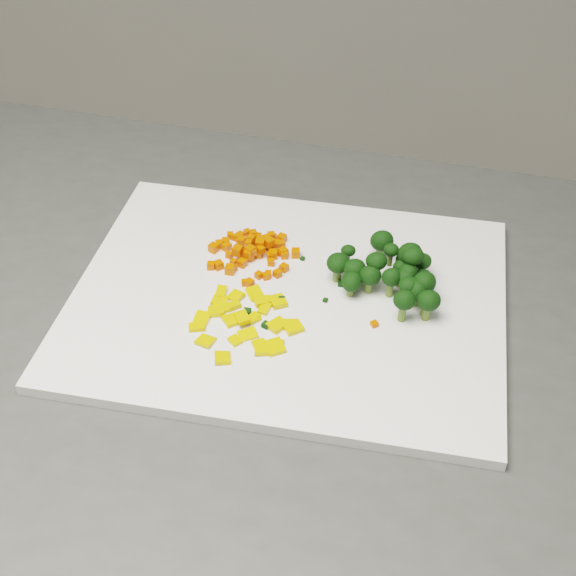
# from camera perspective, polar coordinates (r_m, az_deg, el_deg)

# --- Properties ---
(counter_block) EXTENTS (1.05, 0.78, 0.90)m
(counter_block) POSITION_cam_1_polar(r_m,az_deg,el_deg) (1.18, -1.90, -18.15)
(counter_block) COLOR #3F3F3D
(counter_block) RESTS_ON ground
(cutting_board) EXTENTS (0.45, 0.36, 0.01)m
(cutting_board) POSITION_cam_1_polar(r_m,az_deg,el_deg) (0.83, 0.00, -0.83)
(cutting_board) COLOR white
(cutting_board) RESTS_ON counter_block
(carrot_pile) EXTENTS (0.10, 0.10, 0.03)m
(carrot_pile) POSITION_cam_1_polar(r_m,az_deg,el_deg) (0.87, -2.49, 2.90)
(carrot_pile) COLOR #DE4202
(carrot_pile) RESTS_ON cutting_board
(pepper_pile) EXTENTS (0.11, 0.11, 0.02)m
(pepper_pile) POSITION_cam_1_polar(r_m,az_deg,el_deg) (0.79, -3.13, -2.08)
(pepper_pile) COLOR #E8AE0C
(pepper_pile) RESTS_ON cutting_board
(broccoli_pile) EXTENTS (0.12, 0.12, 0.05)m
(broccoli_pile) POSITION_cam_1_polar(r_m,az_deg,el_deg) (0.83, 7.49, 1.53)
(broccoli_pile) COLOR black
(broccoli_pile) RESTS_ON cutting_board
(carrot_cube_0) EXTENTS (0.01, 0.01, 0.01)m
(carrot_cube_0) POSITION_cam_1_polar(r_m,az_deg,el_deg) (0.87, -2.71, 2.68)
(carrot_cube_0) COLOR #DE4202
(carrot_cube_0) RESTS_ON carrot_pile
(carrot_cube_1) EXTENTS (0.01, 0.01, 0.01)m
(carrot_cube_1) POSITION_cam_1_polar(r_m,az_deg,el_deg) (0.89, -0.78, 3.24)
(carrot_cube_1) COLOR #DE4202
(carrot_cube_1) RESTS_ON carrot_pile
(carrot_cube_2) EXTENTS (0.01, 0.01, 0.01)m
(carrot_cube_2) POSITION_cam_1_polar(r_m,az_deg,el_deg) (0.88, -2.64, 3.51)
(carrot_cube_2) COLOR #DE4202
(carrot_cube_2) RESTS_ON carrot_pile
(carrot_cube_3) EXTENTS (0.01, 0.01, 0.01)m
(carrot_cube_3) POSITION_cam_1_polar(r_m,az_deg,el_deg) (0.88, -4.19, 2.35)
(carrot_cube_3) COLOR #DE4202
(carrot_cube_3) RESTS_ON carrot_pile
(carrot_cube_4) EXTENTS (0.01, 0.01, 0.01)m
(carrot_cube_4) POSITION_cam_1_polar(r_m,az_deg,el_deg) (0.89, -3.44, 3.34)
(carrot_cube_4) COLOR #DE4202
(carrot_cube_4) RESTS_ON carrot_pile
(carrot_cube_5) EXTENTS (0.01, 0.01, 0.01)m
(carrot_cube_5) POSITION_cam_1_polar(r_m,az_deg,el_deg) (0.91, -2.93, 3.98)
(carrot_cube_5) COLOR #DE4202
(carrot_cube_5) RESTS_ON carrot_pile
(carrot_cube_6) EXTENTS (0.01, 0.01, 0.01)m
(carrot_cube_6) POSITION_cam_1_polar(r_m,az_deg,el_deg) (0.89, -3.30, 3.40)
(carrot_cube_6) COLOR #DE4202
(carrot_cube_6) RESTS_ON carrot_pile
(carrot_cube_7) EXTENTS (0.01, 0.01, 0.01)m
(carrot_cube_7) POSITION_cam_1_polar(r_m,az_deg,el_deg) (0.90, -1.19, 3.73)
(carrot_cube_7) COLOR #DE4202
(carrot_cube_7) RESTS_ON carrot_pile
(carrot_cube_8) EXTENTS (0.01, 0.01, 0.01)m
(carrot_cube_8) POSITION_cam_1_polar(r_m,az_deg,el_deg) (0.86, -1.21, 1.84)
(carrot_cube_8) COLOR #DE4202
(carrot_cube_8) RESTS_ON carrot_pile
(carrot_cube_9) EXTENTS (0.01, 0.01, 0.01)m
(carrot_cube_9) POSITION_cam_1_polar(r_m,az_deg,el_deg) (0.86, -5.50, 1.59)
(carrot_cube_9) COLOR #DE4202
(carrot_cube_9) RESTS_ON carrot_pile
(carrot_cube_10) EXTENTS (0.01, 0.01, 0.01)m
(carrot_cube_10) POSITION_cam_1_polar(r_m,az_deg,el_deg) (0.90, -3.85, 3.61)
(carrot_cube_10) COLOR #DE4202
(carrot_cube_10) RESTS_ON carrot_pile
(carrot_cube_11) EXTENTS (0.01, 0.01, 0.01)m
(carrot_cube_11) POSITION_cam_1_polar(r_m,az_deg,el_deg) (0.90, -1.04, 3.69)
(carrot_cube_11) COLOR #DE4202
(carrot_cube_11) RESTS_ON carrot_pile
(carrot_cube_12) EXTENTS (0.01, 0.01, 0.01)m
(carrot_cube_12) POSITION_cam_1_polar(r_m,az_deg,el_deg) (0.90, -1.29, 3.69)
(carrot_cube_12) COLOR #DE4202
(carrot_cube_12) RESTS_ON carrot_pile
(carrot_cube_13) EXTENTS (0.01, 0.01, 0.01)m
(carrot_cube_13) POSITION_cam_1_polar(r_m,az_deg,el_deg) (0.87, -0.25, 2.37)
(carrot_cube_13) COLOR #DE4202
(carrot_cube_13) RESTS_ON carrot_pile
(carrot_cube_14) EXTENTS (0.01, 0.01, 0.01)m
(carrot_cube_14) POSITION_cam_1_polar(r_m,az_deg,el_deg) (0.87, 0.55, 2.50)
(carrot_cube_14) COLOR #DE4202
(carrot_cube_14) RESTS_ON carrot_pile
(carrot_cube_15) EXTENTS (0.01, 0.01, 0.01)m
(carrot_cube_15) POSITION_cam_1_polar(r_m,az_deg,el_deg) (0.86, -2.85, 2.44)
(carrot_cube_15) COLOR #DE4202
(carrot_cube_15) RESTS_ON carrot_pile
(carrot_cube_16) EXTENTS (0.01, 0.01, 0.01)m
(carrot_cube_16) POSITION_cam_1_polar(r_m,az_deg,el_deg) (0.88, -3.29, 3.36)
(carrot_cube_16) COLOR #DE4202
(carrot_cube_16) RESTS_ON carrot_pile
(carrot_cube_17) EXTENTS (0.01, 0.01, 0.01)m
(carrot_cube_17) POSITION_cam_1_polar(r_m,az_deg,el_deg) (0.89, -2.02, 3.30)
(carrot_cube_17) COLOR #DE4202
(carrot_cube_17) RESTS_ON carrot_pile
(carrot_cube_18) EXTENTS (0.01, 0.01, 0.01)m
(carrot_cube_18) POSITION_cam_1_polar(r_m,az_deg,el_deg) (0.87, -2.00, 3.16)
(carrot_cube_18) COLOR #DE4202
(carrot_cube_18) RESTS_ON carrot_pile
(carrot_cube_19) EXTENTS (0.01, 0.01, 0.01)m
(carrot_cube_19) POSITION_cam_1_polar(r_m,az_deg,el_deg) (0.88, -2.86, 3.15)
(carrot_cube_19) COLOR #DE4202
(carrot_cube_19) RESTS_ON carrot_pile
(carrot_cube_20) EXTENTS (0.01, 0.01, 0.01)m
(carrot_cube_20) POSITION_cam_1_polar(r_m,az_deg,el_deg) (0.87, -1.07, 2.41)
(carrot_cube_20) COLOR #DE4202
(carrot_cube_20) RESTS_ON carrot_pile
(carrot_cube_21) EXTENTS (0.01, 0.01, 0.01)m
(carrot_cube_21) POSITION_cam_1_polar(r_m,az_deg,el_deg) (0.87, -3.90, 1.85)
(carrot_cube_21) COLOR #DE4202
(carrot_cube_21) RESTS_ON carrot_pile
(carrot_cube_22) EXTENTS (0.01, 0.01, 0.01)m
(carrot_cube_22) POSITION_cam_1_polar(r_m,az_deg,el_deg) (0.87, -2.50, 2.62)
(carrot_cube_22) COLOR #DE4202
(carrot_cube_22) RESTS_ON carrot_pile
(carrot_cube_23) EXTENTS (0.01, 0.01, 0.01)m
(carrot_cube_23) POSITION_cam_1_polar(r_m,az_deg,el_deg) (0.85, -1.42, 0.99)
(carrot_cube_23) COLOR #DE4202
(carrot_cube_23) RESTS_ON carrot_pile
(carrot_cube_24) EXTENTS (0.01, 0.01, 0.01)m
(carrot_cube_24) POSITION_cam_1_polar(r_m,az_deg,el_deg) (0.89, -4.39, 2.92)
(carrot_cube_24) COLOR #DE4202
(carrot_cube_24) RESTS_ON carrot_pile
(carrot_cube_25) EXTENTS (0.01, 0.01, 0.01)m
(carrot_cube_25) POSITION_cam_1_polar(r_m,az_deg,el_deg) (0.87, -1.28, 2.28)
(carrot_cube_25) COLOR #DE4202
(carrot_cube_25) RESTS_ON carrot_pile
(carrot_cube_26) EXTENTS (0.01, 0.01, 0.01)m
(carrot_cube_26) POSITION_cam_1_polar(r_m,az_deg,el_deg) (0.88, -1.44, 3.30)
(carrot_cube_26) COLOR #DE4202
(carrot_cube_26) RESTS_ON carrot_pile
(carrot_cube_27) EXTENTS (0.01, 0.01, 0.01)m
(carrot_cube_27) POSITION_cam_1_polar(r_m,az_deg,el_deg) (0.87, -3.61, 2.66)
(carrot_cube_27) COLOR #DE4202
(carrot_cube_27) RESTS_ON carrot_pile
(carrot_cube_28) EXTENTS (0.01, 0.01, 0.01)m
(carrot_cube_28) POSITION_cam_1_polar(r_m,az_deg,el_deg) (0.88, -2.80, 3.21)
(carrot_cube_28) COLOR #DE4202
(carrot_cube_28) RESTS_ON carrot_pile
(carrot_cube_29) EXTENTS (0.01, 0.01, 0.01)m
(carrot_cube_29) POSITION_cam_1_polar(r_m,az_deg,el_deg) (0.90, -0.45, 3.55)
(carrot_cube_29) COLOR #DE4202
(carrot_cube_29) RESTS_ON carrot_pile
(carrot_cube_30) EXTENTS (0.01, 0.01, 0.01)m
(carrot_cube_30) POSITION_cam_1_polar(r_m,az_deg,el_deg) (0.89, -4.39, 3.08)
(carrot_cube_30) COLOR #DE4202
(carrot_cube_30) RESTS_ON carrot_pile
(carrot_cube_31) EXTENTS (0.01, 0.01, 0.01)m
(carrot_cube_31) POSITION_cam_1_polar(r_m,az_deg,el_deg) (0.88, -1.16, 2.83)
(carrot_cube_31) COLOR #DE4202
(carrot_cube_31) RESTS_ON carrot_pile
(carrot_cube_32) EXTENTS (0.01, 0.01, 0.01)m
(carrot_cube_32) POSITION_cam_1_polar(r_m,az_deg,el_deg) (0.89, -4.91, 3.12)
(carrot_cube_32) COLOR #DE4202
(carrot_cube_32) RESTS_ON carrot_pile
(carrot_cube_33) EXTENTS (0.01, 0.01, 0.01)m
(carrot_cube_33) POSITION_cam_1_polar(r_m,az_deg,el_deg) (0.86, -3.28, 1.78)
(carrot_cube_33) COLOR #DE4202
(carrot_cube_33) RESTS_ON carrot_pile
(carrot_cube_34) EXTENTS (0.01, 0.01, 0.01)m
(carrot_cube_34) POSITION_cam_1_polar(r_m,az_deg,el_deg) (0.89, -4.44, 3.28)
(carrot_cube_34) COLOR #DE4202
(carrot_cube_34) RESTS_ON carrot_pile
(carrot_cube_35) EXTENTS (0.01, 0.01, 0.01)m
(carrot_cube_35) POSITION_cam_1_polar(r_m,az_deg,el_deg) (0.90, -3.55, 3.59)
(carrot_cube_35) COLOR #DE4202
(carrot_cube_35) RESTS_ON carrot_pile
(carrot_cube_36) EXTENTS (0.01, 0.01, 0.01)m
(carrot_cube_36) POSITION_cam_1_polar(r_m,az_deg,el_deg) (0.88, -0.56, 2.53)
(carrot_cube_36) COLOR #DE4202
(carrot_cube_36) RESTS_ON carrot_pile
(carrot_cube_37) EXTENTS (0.01, 0.01, 0.01)m
(carrot_cube_37) POSITION_cam_1_polar(r_m,az_deg,el_deg) (0.87, -2.11, 2.44)
(carrot_cube_37) COLOR #DE4202
(carrot_cube_37) RESTS_ON carrot_pile
(carrot_cube_38) EXTENTS (0.01, 0.01, 0.01)m
(carrot_cube_38) POSITION_cam_1_polar(r_m,az_deg,el_deg) (0.84, -2.75, 0.35)
(carrot_cube_38) COLOR #DE4202
(carrot_cube_38) RESTS_ON carrot_pile
(carrot_cube_39) EXTENTS (0.01, 0.01, 0.01)m
(carrot_cube_39) POSITION_cam_1_polar(r_m,az_deg,el_deg) (0.89, -5.31, 2.86)
(carrot_cube_39) COLOR #DE4202
(carrot_cube_39) RESTS_ON carrot_pile
(carrot_cube_40) EXTENTS (0.01, 0.01, 0.01)m
(carrot_cube_40) POSITION_cam_1_polar(r_m,az_deg,el_deg) (0.87, -1.94, 2.74)
(carrot_cube_40) COLOR #DE4202
(carrot_cube_40) RESTS_ON carrot_pile
(carrot_cube_41) EXTENTS (0.01, 0.01, 0.01)m
(carrot_cube_41) POSITION_cam_1_polar(r_m,az_deg,el_deg) (0.90, -2.51, 3.86)
(carrot_cube_41) COLOR #DE4202
(carrot_cube_41) RESTS_ON carrot_pile
(carrot_cube_42) EXTENTS (0.01, 0.01, 0.01)m
(carrot_cube_42) POSITION_cam_1_polar(r_m,az_deg,el_deg) (0.88, -2.95, 2.51)
(carrot_cube_42) COLOR #DE4202
(carrot_cube_42) RESTS_ON carrot_pile
(carrot_cube_43) EXTENTS (0.01, 0.01, 0.01)m
(carrot_cube_43) POSITION_cam_1_polar(r_m,az_deg,el_deg) (0.89, -2.69, 3.37)
(carrot_cube_43) COLOR #DE4202
(carrot_cube_43) RESTS_ON carrot_pile
(carrot_cube_44) EXTENTS (0.01, 0.01, 0.01)m
(carrot_cube_44) POSITION_cam_1_polar(r_m,az_deg,el_deg) (0.87, -3.03, 2.32)
(carrot_cube_44) COLOR #DE4202
(carrot_cube_44) RESTS_ON carrot_pile
(carrot_cube_45) EXTENTS (0.01, 0.01, 0.01)m
(carrot_cube_45) POSITION_cam_1_polar(r_m,az_deg,el_deg) (0.84, -3.11, 0.38)
(carrot_cube_45) COLOR #DE4202
(carrot_cube_45) RESTS_ON carrot_pile
(carrot_cube_46) EXTENTS (0.01, 0.01, 0.01)m
(carrot_cube_46) POSITION_cam_1_polar(r_m,az_deg,el_deg) (0.85, -2.09, 0.92)
(carrot_cube_46) COLOR #DE4202
(carrot_cube_46) RESTS_ON carrot_pile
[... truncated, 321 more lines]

